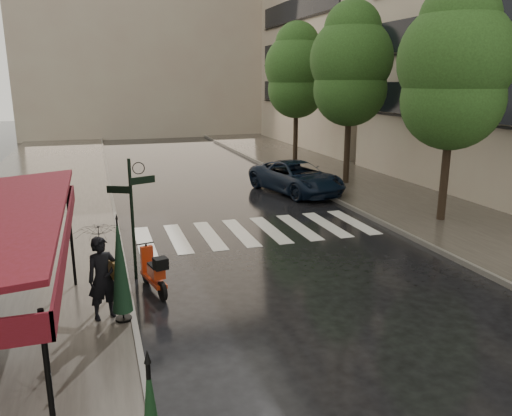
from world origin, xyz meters
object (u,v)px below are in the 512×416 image
scooter (154,273)px  parked_car (296,177)px  parasol_back (120,266)px  pedestrian_with_umbrella (100,242)px

scooter → parked_car: 11.77m
parked_car → parasol_back: parasol_back is taller
parked_car → parasol_back: (-8.21, -10.65, 0.61)m
scooter → parked_car: (7.40, 9.15, 0.21)m
scooter → parasol_back: bearing=-131.0°
parked_car → parasol_back: bearing=-141.8°
parasol_back → parked_car: bearing=52.4°
pedestrian_with_umbrella → parasol_back: bearing=-55.0°
scooter → pedestrian_with_umbrella: bearing=-145.2°
pedestrian_with_umbrella → scooter: 2.14m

